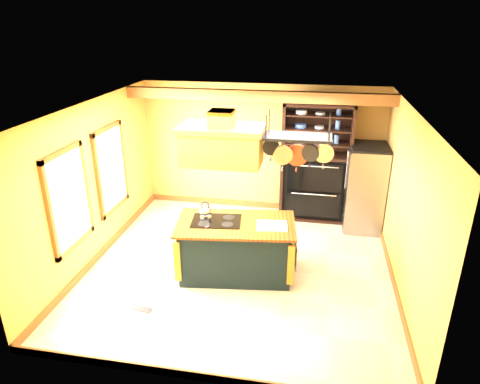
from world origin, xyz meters
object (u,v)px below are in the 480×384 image
(refrigerator, at_px, (364,190))
(range_hood, at_px, (222,143))
(hutch, at_px, (315,175))
(pot_rack, at_px, (298,144))
(kitchen_island, at_px, (236,248))

(refrigerator, bearing_deg, range_hood, -138.45)
(refrigerator, distance_m, hutch, 1.03)
(pot_rack, bearing_deg, kitchen_island, -179.34)
(pot_rack, distance_m, refrigerator, 2.83)
(range_hood, relative_size, hutch, 0.51)
(refrigerator, bearing_deg, kitchen_island, -135.95)
(hutch, bearing_deg, refrigerator, -19.16)
(kitchen_island, bearing_deg, refrigerator, 36.99)
(pot_rack, relative_size, hutch, 0.43)
(kitchen_island, bearing_deg, hutch, 56.83)
(pot_rack, xyz_separation_m, hutch, (0.28, 2.42, -1.33))
(kitchen_island, distance_m, refrigerator, 3.02)
(range_hood, bearing_deg, refrigerator, 41.55)
(pot_rack, xyz_separation_m, refrigerator, (1.25, 2.08, -1.45))
(refrigerator, bearing_deg, hutch, 160.84)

